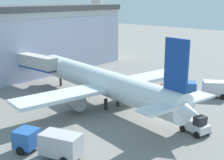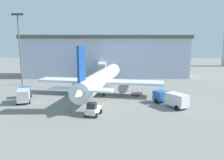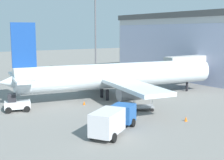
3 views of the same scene
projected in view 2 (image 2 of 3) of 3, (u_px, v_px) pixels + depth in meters
name	position (u px, v px, depth m)	size (l,w,h in m)	color
ground	(94.00, 105.00, 42.10)	(240.00, 240.00, 0.00)	gray
terminal_building	(106.00, 56.00, 76.17)	(56.62, 16.37, 14.08)	#B0B0B0
jet_bridge	(102.00, 66.00, 68.38)	(2.85, 14.18, 5.69)	beige
apron_light_mast	(19.00, 44.00, 58.90)	(3.20, 0.40, 19.33)	#59595E
airplane	(101.00, 79.00, 50.44)	(28.70, 34.98, 11.31)	white
catering_truck	(24.00, 94.00, 44.29)	(4.53, 7.61, 2.65)	#2659A5
fuel_truck	(171.00, 98.00, 40.91)	(5.91, 7.28, 2.65)	#2659A5
baggage_cart	(137.00, 93.00, 49.35)	(2.74, 3.22, 1.50)	gray
pushback_tug	(93.00, 110.00, 35.84)	(2.82, 3.54, 2.30)	silver
safety_cone_nose	(106.00, 100.00, 44.70)	(0.36, 0.36, 0.55)	orange
safety_cone_wingtip	(165.00, 93.00, 50.27)	(0.36, 0.36, 0.55)	orange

